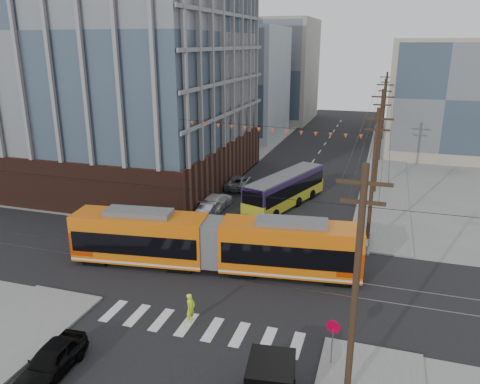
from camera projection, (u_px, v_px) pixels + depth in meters
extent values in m
plane|color=slate|center=(218.00, 301.00, 29.35)|extent=(160.00, 160.00, 0.00)
cube|color=#381E16|center=(102.00, 53.00, 52.17)|extent=(30.00, 25.00, 28.60)
cube|color=#8C99A5|center=(228.00, 83.00, 78.70)|extent=(18.00, 16.00, 18.00)
cube|color=gray|center=(440.00, 98.00, 65.92)|extent=(14.00, 14.00, 16.00)
cube|color=gray|center=(274.00, 70.00, 95.70)|extent=(16.00, 18.00, 20.00)
cube|color=#8C99A5|center=(442.00, 92.00, 83.82)|extent=(16.00, 16.00, 14.00)
cylinder|color=black|center=(355.00, 289.00, 19.78)|extent=(0.30, 0.30, 11.00)
cylinder|color=black|center=(384.00, 107.00, 76.10)|extent=(0.30, 0.30, 11.00)
imported|color=black|center=(51.00, 361.00, 22.66)|extent=(2.04, 4.51, 1.50)
imported|color=#9B9FB4|center=(211.00, 208.00, 43.93)|extent=(1.72, 4.12, 1.32)
imported|color=silver|center=(216.00, 201.00, 45.48)|extent=(2.20, 5.11, 1.47)
imported|color=slate|center=(238.00, 182.00, 51.81)|extent=(3.09, 5.54, 1.46)
imported|color=#D9FF22|center=(191.00, 308.00, 26.81)|extent=(0.54, 0.73, 1.83)
cube|color=gray|center=(365.00, 240.00, 37.33)|extent=(0.94, 4.15, 0.83)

